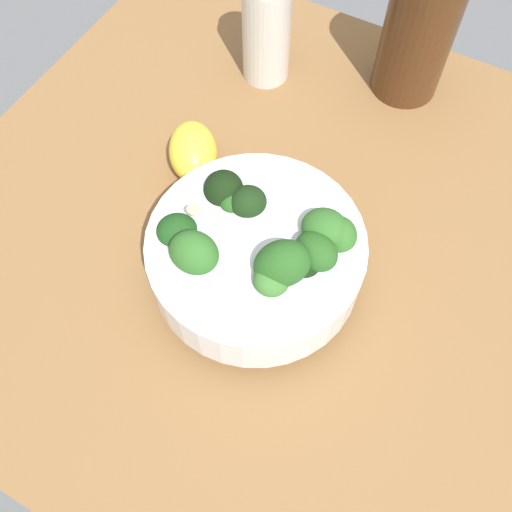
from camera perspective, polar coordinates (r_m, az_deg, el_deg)
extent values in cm
cube|color=brown|center=(58.20, 0.65, 2.87)|extent=(64.02, 64.02, 3.03)
cylinder|color=white|center=(53.01, 0.00, -1.67)|extent=(10.41, 10.41, 1.63)
cylinder|color=white|center=(50.14, 0.00, 0.04)|extent=(18.93, 18.93, 4.90)
cylinder|color=silver|center=(48.36, 0.00, 1.22)|extent=(15.30, 15.30, 0.80)
cylinder|color=#4A8F3C|center=(50.49, -7.66, 1.45)|extent=(1.37, 1.59, 1.77)
ellipsoid|color=#194216|center=(48.93, -7.91, 2.54)|extent=(4.77, 4.88, 3.09)
cylinder|color=#4A8F3C|center=(49.98, 7.95, 1.12)|extent=(1.75, 1.83, 1.08)
ellipsoid|color=#2D6023|center=(48.63, 8.17, 2.05)|extent=(5.38, 4.48, 4.86)
cylinder|color=#589D47|center=(48.47, 4.71, -1.58)|extent=(1.29, 1.35, 1.65)
ellipsoid|color=black|center=(47.15, 4.84, -0.74)|extent=(3.90, 3.95, 1.86)
cylinder|color=#2F662B|center=(47.41, 2.55, -1.82)|extent=(2.24, 2.31, 1.48)
ellipsoid|color=#23511C|center=(45.76, 2.65, -0.76)|extent=(7.20, 5.86, 6.26)
cylinder|color=#4A8F3C|center=(48.43, 5.83, -0.61)|extent=(2.01, 1.80, 1.78)
ellipsoid|color=#23511C|center=(46.80, 6.03, 0.48)|extent=(4.92, 5.03, 3.99)
cylinder|color=#4A8F3C|center=(49.43, 6.68, 1.79)|extent=(2.05, 2.18, 1.46)
ellipsoid|color=#2D6023|center=(48.02, 6.88, 2.80)|extent=(4.34, 3.72, 3.38)
cylinder|color=#3C7A32|center=(51.60, -2.21, 4.63)|extent=(1.34, 1.11, 1.75)
ellipsoid|color=#23511C|center=(50.37, -2.27, 5.57)|extent=(2.87, 3.28, 3.10)
cylinder|color=#3C7A32|center=(52.32, -3.16, 5.52)|extent=(1.56, 1.80, 1.90)
ellipsoid|color=black|center=(50.85, -3.26, 6.67)|extent=(4.75, 5.00, 3.86)
cylinder|color=#3C7A32|center=(47.20, 1.51, -3.26)|extent=(1.62, 1.55, 1.78)
ellipsoid|color=#386B2B|center=(45.79, 1.56, -2.41)|extent=(4.59, 4.51, 3.58)
cylinder|color=#4A8F3C|center=(48.25, -6.03, -0.61)|extent=(1.52, 1.43, 1.21)
ellipsoid|color=#2D6023|center=(46.82, -6.22, 0.35)|extent=(4.45, 4.81, 4.80)
cylinder|color=#3C7A32|center=(50.99, -0.52, 4.45)|extent=(1.38, 1.32, 1.32)
ellipsoid|color=black|center=(49.86, -0.53, 5.31)|extent=(4.89, 5.14, 4.06)
ellipsoid|color=#DBBC84|center=(46.40, -6.80, 0.54)|extent=(1.26, 1.94, 1.00)
ellipsoid|color=#DBBC84|center=(47.59, -6.08, 4.54)|extent=(1.84, 1.11, 0.74)
ellipsoid|color=#DBBC84|center=(45.73, 1.07, -2.09)|extent=(2.05, 1.83, 0.89)
ellipsoid|color=yellow|center=(59.11, -6.31, 10.31)|extent=(8.03, 8.54, 4.96)
cylinder|color=beige|center=(66.19, 1.05, 21.48)|extent=(5.26, 5.26, 11.60)
cylinder|color=#472814|center=(65.95, 15.89, 20.60)|extent=(7.46, 7.46, 14.45)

